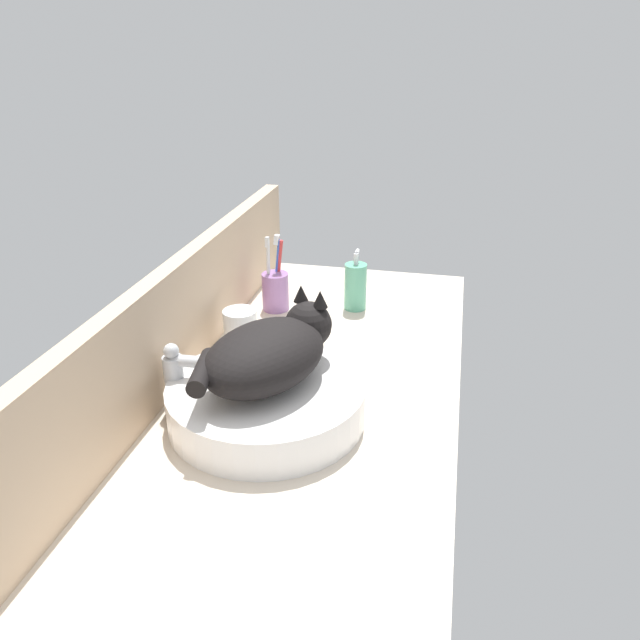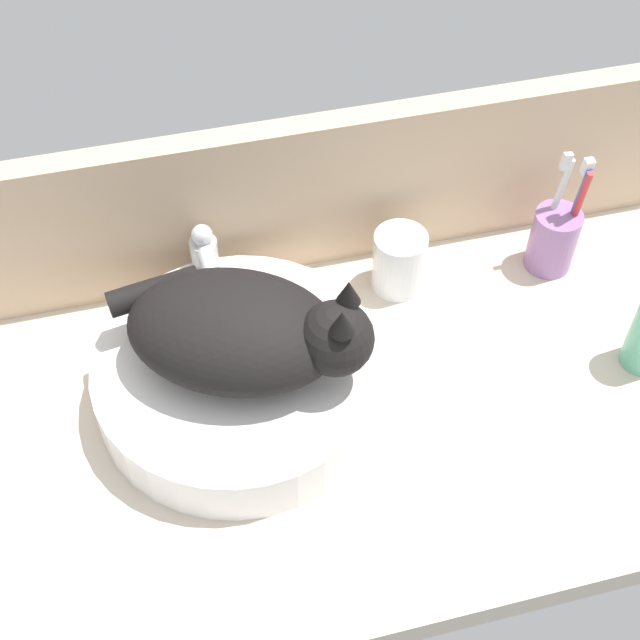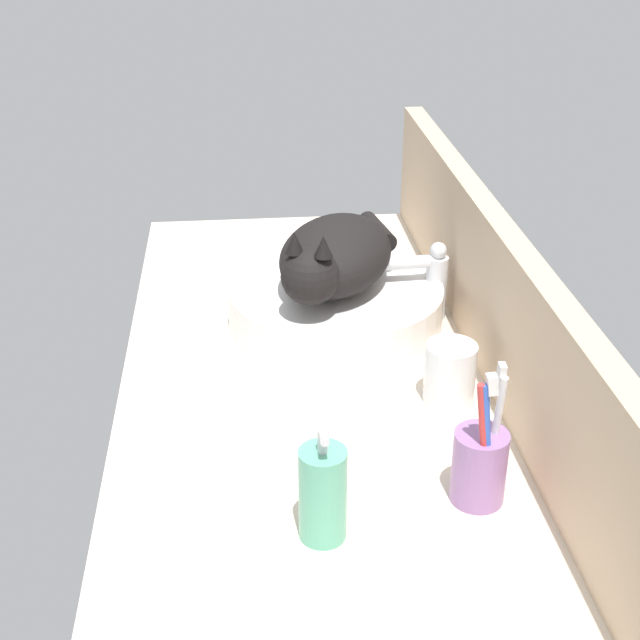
# 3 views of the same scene
# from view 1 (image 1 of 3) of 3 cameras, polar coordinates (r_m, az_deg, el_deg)

# --- Properties ---
(ground_plane) EXTENTS (1.29, 0.57, 0.04)m
(ground_plane) POSITION_cam_1_polar(r_m,az_deg,el_deg) (1.26, -0.63, -6.36)
(ground_plane) COLOR beige
(backsplash_panel) EXTENTS (1.29, 0.04, 0.23)m
(backsplash_panel) POSITION_cam_1_polar(r_m,az_deg,el_deg) (1.27, -12.48, 0.42)
(backsplash_panel) COLOR #CCAD8C
(backsplash_panel) RESTS_ON ground_plane
(sink_basin) EXTENTS (0.35, 0.35, 0.07)m
(sink_basin) POSITION_cam_1_polar(r_m,az_deg,el_deg) (1.12, -4.90, -7.42)
(sink_basin) COLOR white
(sink_basin) RESTS_ON ground_plane
(cat) EXTENTS (0.30, 0.26, 0.14)m
(cat) POSITION_cam_1_polar(r_m,az_deg,el_deg) (1.08, -4.64, -2.94)
(cat) COLOR black
(cat) RESTS_ON sink_basin
(faucet) EXTENTS (0.04, 0.12, 0.14)m
(faucet) POSITION_cam_1_polar(r_m,az_deg,el_deg) (1.14, -12.68, -4.99)
(faucet) COLOR silver
(faucet) RESTS_ON ground_plane
(soap_dispenser) EXTENTS (0.05, 0.05, 0.15)m
(soap_dispenser) POSITION_cam_1_polar(r_m,az_deg,el_deg) (1.54, 3.26, 3.11)
(soap_dispenser) COLOR #60B793
(soap_dispenser) RESTS_ON ground_plane
(toothbrush_cup) EXTENTS (0.07, 0.07, 0.19)m
(toothbrush_cup) POSITION_cam_1_polar(r_m,az_deg,el_deg) (1.54, -4.11, 2.83)
(toothbrush_cup) COLOR #996BA8
(toothbrush_cup) RESTS_ON ground_plane
(water_glass) EXTENTS (0.07, 0.07, 0.09)m
(water_glass) POSITION_cam_1_polar(r_m,az_deg,el_deg) (1.36, -7.27, -1.09)
(water_glass) COLOR white
(water_glass) RESTS_ON ground_plane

